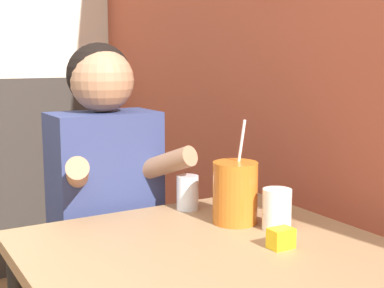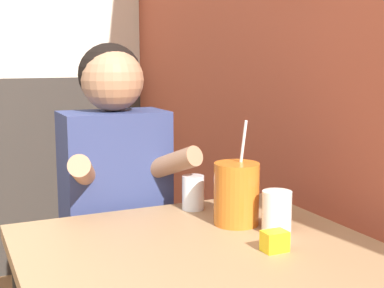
# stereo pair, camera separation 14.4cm
# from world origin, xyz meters

# --- Properties ---
(brick_wall_right) EXTENTS (0.08, 4.32, 2.70)m
(brick_wall_right) POSITION_xyz_m (1.52, 1.16, 1.35)
(brick_wall_right) COLOR brown
(brick_wall_right) RESTS_ON ground_plane
(main_table) EXTENTS (0.87, 0.77, 0.75)m
(main_table) POSITION_xyz_m (0.99, 0.44, 0.67)
(main_table) COLOR #93704C
(main_table) RESTS_ON ground_plane
(person_seated) EXTENTS (0.42, 0.41, 1.26)m
(person_seated) POSITION_xyz_m (0.94, 0.97, 0.66)
(person_seated) COLOR navy
(person_seated) RESTS_ON ground_plane
(cocktail_pitcher) EXTENTS (0.13, 0.13, 0.29)m
(cocktail_pitcher) POSITION_xyz_m (1.17, 0.56, 0.83)
(cocktail_pitcher) COLOR #C6661E
(cocktail_pitcher) RESTS_ON main_table
(glass_near_pitcher) EXTENTS (0.07, 0.07, 0.11)m
(glass_near_pitcher) POSITION_xyz_m (1.12, 0.75, 0.80)
(glass_near_pitcher) COLOR silver
(glass_near_pitcher) RESTS_ON main_table
(glass_center) EXTENTS (0.08, 0.08, 0.11)m
(glass_center) POSITION_xyz_m (1.23, 0.46, 0.80)
(glass_center) COLOR silver
(glass_center) RESTS_ON main_table
(condiment_mustard) EXTENTS (0.06, 0.04, 0.05)m
(condiment_mustard) POSITION_xyz_m (1.15, 0.34, 0.77)
(condiment_mustard) COLOR yellow
(condiment_mustard) RESTS_ON main_table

